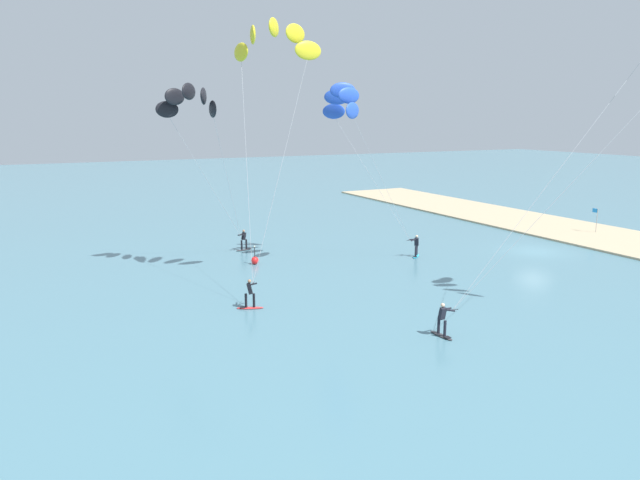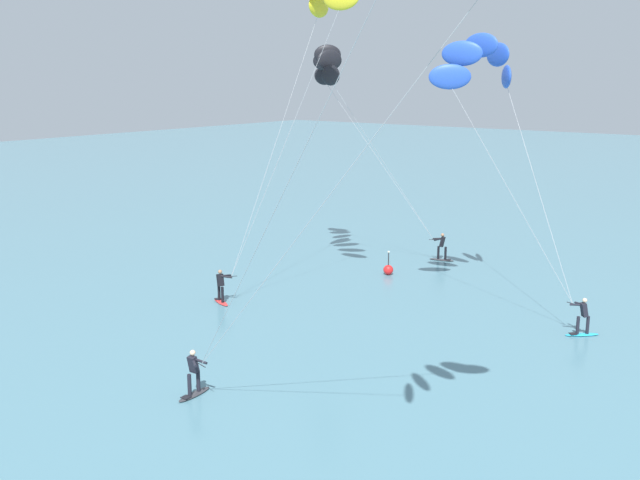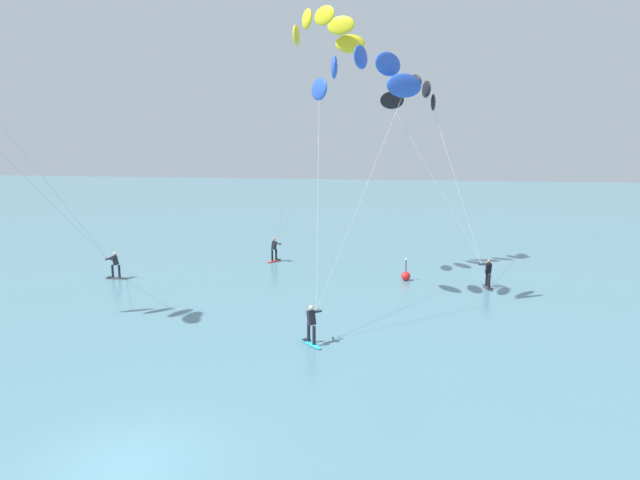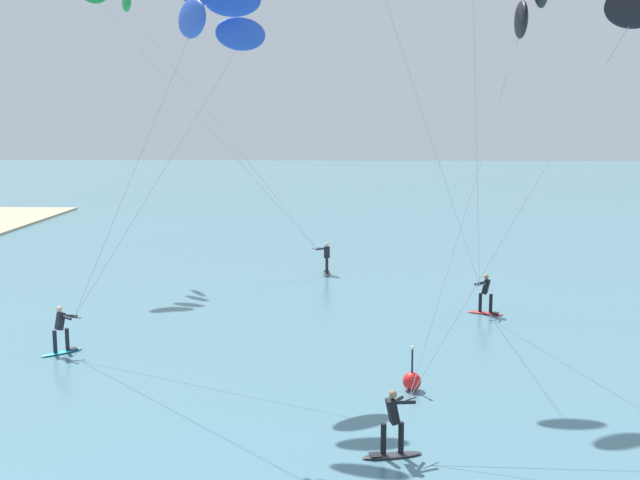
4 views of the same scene
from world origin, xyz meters
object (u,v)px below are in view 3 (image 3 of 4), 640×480
(kitesurfer_far_out, at_px, (322,39))
(kitesurfer_downwind, at_px, (416,100))
(kitesurfer_mid_water, at_px, (359,81))
(marker_buoy, at_px, (406,276))

(kitesurfer_far_out, bearing_deg, kitesurfer_downwind, 32.52)
(kitesurfer_mid_water, bearing_deg, marker_buoy, 70.41)
(kitesurfer_downwind, distance_m, marker_buoy, 11.44)
(kitesurfer_far_out, relative_size, kitesurfer_downwind, 1.28)
(kitesurfer_far_out, height_order, kitesurfer_downwind, kitesurfer_far_out)
(kitesurfer_downwind, xyz_separation_m, marker_buoy, (-0.23, -4.05, -10.70))
(kitesurfer_mid_water, bearing_deg, kitesurfer_downwind, 76.64)
(kitesurfer_mid_water, xyz_separation_m, marker_buoy, (2.21, 6.21, -10.84))
(marker_buoy, bearing_deg, kitesurfer_downwind, 86.81)
(kitesurfer_downwind, relative_size, marker_buoy, 9.16)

